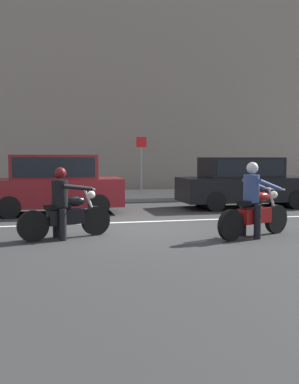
{
  "coord_description": "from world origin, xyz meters",
  "views": [
    {
      "loc": [
        -2.0,
        -10.17,
        1.74
      ],
      "look_at": [
        0.13,
        -0.77,
        0.94
      ],
      "focal_mm": 39.87,
      "sensor_mm": 36.0,
      "label": 1
    }
  ],
  "objects": [
    {
      "name": "motorcycle_with_rider_black_leather",
      "position": [
        -1.77,
        -1.0,
        0.63
      ],
      "size": [
        1.98,
        0.91,
        1.52
      ],
      "color": "black",
      "rests_on": "ground_plane"
    },
    {
      "name": "lane_marking_stripe",
      "position": [
        0.63,
        0.9,
        0.0
      ],
      "size": [
        18.0,
        0.14,
        0.01
      ],
      "primitive_type": "cube",
      "color": "silver",
      "rests_on": "ground_plane"
    },
    {
      "name": "parked_sedan_black",
      "position": [
        4.37,
        3.32,
        0.88
      ],
      "size": [
        4.61,
        1.82,
        1.72
      ],
      "color": "black",
      "rests_on": "ground_plane"
    },
    {
      "name": "sidewalk_slab",
      "position": [
        0.0,
        8.0,
        0.07
      ],
      "size": [
        40.0,
        4.4,
        0.14
      ],
      "primitive_type": "cube",
      "color": "gray",
      "rests_on": "ground_plane"
    },
    {
      "name": "street_sign_post",
      "position": [
        1.67,
        7.65,
        1.64
      ],
      "size": [
        0.44,
        0.08,
        2.47
      ],
      "color": "gray",
      "rests_on": "sidewalk_slab"
    },
    {
      "name": "parked_hatchback_maroon",
      "position": [
        -1.97,
        3.11,
        0.94
      ],
      "size": [
        4.07,
        1.76,
        1.8
      ],
      "color": "maroon",
      "rests_on": "ground_plane"
    },
    {
      "name": "ground_plane",
      "position": [
        0.0,
        0.0,
        0.0
      ],
      "size": [
        80.0,
        80.0,
        0.0
      ],
      "primitive_type": "plane",
      "color": "#2A2A2A"
    },
    {
      "name": "building_facade",
      "position": [
        0.0,
        11.4,
        7.02
      ],
      "size": [
        40.0,
        1.4,
        14.03
      ],
      "primitive_type": "cube",
      "color": "slate",
      "rests_on": "ground_plane"
    },
    {
      "name": "motorcycle_with_rider_denim_blue",
      "position": [
        2.23,
        -1.73,
        0.66
      ],
      "size": [
        2.0,
        1.01,
        1.63
      ],
      "color": "black",
      "rests_on": "ground_plane"
    }
  ]
}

